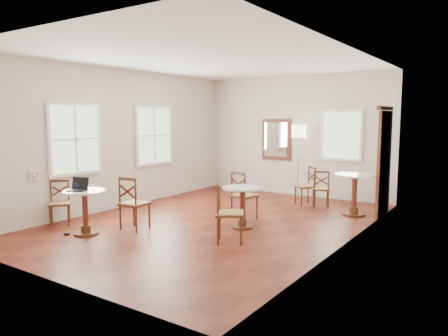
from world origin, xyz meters
name	(u,v)px	position (x,y,z in m)	size (l,w,h in m)	color
ground	(215,222)	(0.00, 0.00, 0.00)	(7.00, 7.00, 0.00)	#601F10
room_shell	(221,122)	(-0.06, 0.27, 1.89)	(5.02, 7.02, 3.01)	beige
cafe_table_near	(85,207)	(-1.31, -1.93, 0.47)	(0.71, 0.71, 0.75)	#4E2913
cafe_table_mid	(242,203)	(0.65, -0.08, 0.46)	(0.70, 0.70, 0.74)	#4E2913
cafe_table_back	(354,190)	(2.00, 2.02, 0.52)	(0.80, 0.80, 0.84)	#4E2913
chair_near_a	(134,203)	(-0.87, -1.24, 0.47)	(0.47, 0.47, 0.94)	#4E2913
chair_near_b	(60,203)	(-2.26, -1.76, 0.41)	(0.53, 0.53, 0.82)	#4E2913
chair_mid_a	(243,195)	(0.30, 0.54, 0.46)	(0.51, 0.51, 0.93)	#4E2913
chair_mid_b	(228,213)	(0.92, -0.95, 0.47)	(0.60, 0.60, 0.95)	#4E2913
chair_back_a	(321,189)	(1.14, 2.43, 0.41)	(0.50, 0.50, 0.82)	#4E2913
chair_back_b	(306,186)	(0.77, 2.48, 0.43)	(0.56, 0.56, 0.86)	#4E2913
floor_lamp	(299,136)	(0.26, 3.15, 1.52)	(0.35, 0.35, 1.79)	#BF8C3F
laptop	(78,187)	(-1.41, -1.98, 0.81)	(0.36, 0.34, 0.21)	black
mouse	(77,189)	(-1.42, -1.98, 0.77)	(0.10, 0.06, 0.04)	black
navy_mug	(77,186)	(-1.50, -1.94, 0.81)	(0.13, 0.09, 0.10)	#0F1535
water_glass	(93,188)	(-1.14, -1.88, 0.81)	(0.06, 0.06, 0.11)	white
power_adapter	(67,234)	(-1.55, -2.14, 0.02)	(0.09, 0.05, 0.04)	black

